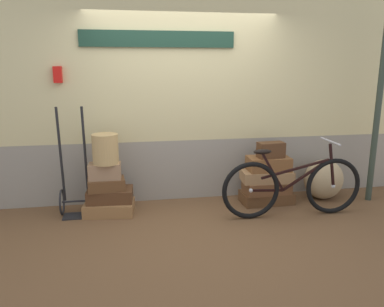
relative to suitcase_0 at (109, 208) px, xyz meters
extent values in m
cube|color=brown|center=(1.01, -0.35, -0.11)|extent=(9.04, 5.20, 0.06)
cube|color=gray|center=(1.01, 0.50, 0.34)|extent=(7.04, 0.20, 0.83)
cube|color=#CCBC84|center=(1.01, 0.50, 1.73)|extent=(7.04, 0.20, 1.96)
cube|color=#193828|center=(0.70, 0.38, 2.08)|extent=(1.97, 0.04, 0.20)
cube|color=red|center=(-0.56, 0.36, 1.65)|extent=(0.10, 0.08, 0.20)
cylinder|color=#2D382D|center=(3.55, -0.10, 1.32)|extent=(0.08, 0.08, 2.79)
cube|color=olive|center=(0.00, 0.00, 0.00)|extent=(0.65, 0.45, 0.16)
cube|color=#4C2D19|center=(0.02, 0.03, 0.16)|extent=(0.58, 0.38, 0.16)
cube|color=brown|center=(-0.02, 0.01, 0.31)|extent=(0.47, 0.33, 0.14)
cube|color=#937051|center=(-0.03, 0.02, 0.48)|extent=(0.40, 0.24, 0.20)
cube|color=brown|center=(2.10, 0.04, 0.00)|extent=(0.70, 0.39, 0.15)
cube|color=brown|center=(2.09, 0.01, 0.15)|extent=(0.62, 0.36, 0.16)
cube|color=#9E754C|center=(2.08, 0.02, 0.31)|extent=(0.69, 0.40, 0.15)
cube|color=brown|center=(2.11, 0.03, 0.48)|extent=(0.56, 0.34, 0.18)
cube|color=#4C2D19|center=(2.12, 0.00, 0.67)|extent=(0.36, 0.20, 0.20)
cylinder|color=tan|center=(-0.01, 0.01, 0.76)|extent=(0.32, 0.32, 0.37)
torus|color=black|center=(-0.58, 0.08, 0.08)|extent=(0.03, 0.32, 0.32)
torus|color=black|center=(-0.23, 0.08, 0.08)|extent=(0.03, 0.32, 0.32)
cylinder|color=black|center=(-0.41, 0.08, 0.08)|extent=(0.35, 0.02, 0.02)
cylinder|color=black|center=(-0.55, 0.08, 0.69)|extent=(0.03, 0.15, 1.20)
cylinder|color=black|center=(-0.26, 0.08, 0.69)|extent=(0.03, 0.15, 1.20)
cube|color=black|center=(-0.41, -0.03, -0.07)|extent=(0.31, 0.22, 0.02)
ellipsoid|color=tan|center=(2.94, 0.06, 0.20)|extent=(0.55, 0.46, 0.56)
torus|color=black|center=(1.71, -0.45, 0.28)|extent=(0.72, 0.07, 0.72)
sphere|color=#B2B2B7|center=(1.71, -0.45, 0.28)|extent=(0.05, 0.05, 0.05)
torus|color=black|center=(2.78, -0.47, 0.28)|extent=(0.72, 0.07, 0.72)
sphere|color=#B2B2B7|center=(2.78, -0.47, 0.28)|extent=(0.05, 0.05, 0.05)
cube|color=black|center=(2.40, -0.46, 0.45)|extent=(0.59, 0.04, 0.39)
cube|color=black|center=(1.97, -0.46, 0.50)|extent=(0.31, 0.03, 0.49)
cube|color=black|center=(1.91, -0.45, 0.27)|extent=(0.41, 0.04, 0.05)
cube|color=black|center=(2.26, -0.46, 0.53)|extent=(0.86, 0.04, 0.23)
cube|color=black|center=(2.74, -0.47, 0.55)|extent=(0.12, 0.03, 0.55)
ellipsoid|color=black|center=(1.83, -0.45, 0.76)|extent=(0.22, 0.09, 0.06)
cylinder|color=#A5A5AD|center=(2.69, -0.47, 0.86)|extent=(0.03, 0.46, 0.02)
camera|label=1|loc=(0.24, -4.65, 1.77)|focal=35.69mm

